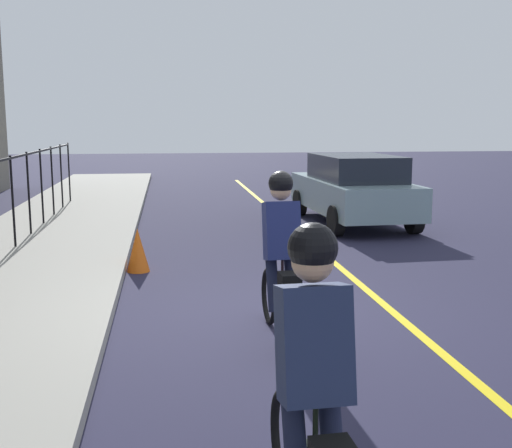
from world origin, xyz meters
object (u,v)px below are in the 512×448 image
at_px(cyclist_follow, 312,396).
at_px(traffic_cone_near, 138,250).
at_px(cyclist_lead, 281,258).
at_px(patrol_sedan, 353,188).

distance_m(cyclist_follow, traffic_cone_near, 6.95).
xyz_separation_m(cyclist_lead, cyclist_follow, (-3.36, 0.44, 0.00)).
relative_size(cyclist_follow, patrol_sedan, 0.41).
xyz_separation_m(cyclist_follow, patrol_sedan, (10.87, -3.46, -0.09)).
bearing_deg(traffic_cone_near, patrol_sedan, -49.03).
relative_size(patrol_sedan, traffic_cone_near, 6.47).
bearing_deg(cyclist_follow, patrol_sedan, -20.29).
bearing_deg(traffic_cone_near, cyclist_follow, -169.95).
height_order(cyclist_lead, cyclist_follow, same).
distance_m(cyclist_follow, patrol_sedan, 11.40).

